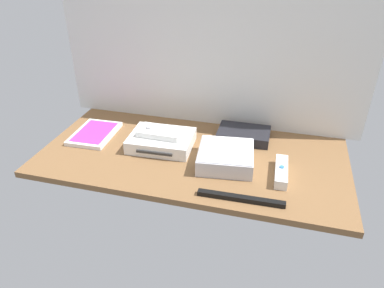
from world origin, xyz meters
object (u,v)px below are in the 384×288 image
game_case (95,133)px  sensor_bar (241,198)px  remote_classic_pad (160,132)px  network_router (244,134)px  game_console (161,141)px  mini_computer (226,157)px  remote_wand (281,172)px

game_case → sensor_bar: 60.82cm
remote_classic_pad → network_router: bearing=26.1°
network_router → remote_classic_pad: size_ratio=1.24×
game_console → game_case: game_console is taller
game_console → network_router: game_console is taller
mini_computer → sensor_bar: bearing=-66.3°
game_case → game_console: bearing=-4.3°
network_router → remote_wand: bearing=-55.0°
network_router → mini_computer: bearing=-100.9°
remote_classic_pad → sensor_bar: remote_classic_pad is taller
network_router → sensor_bar: bearing=-83.6°
remote_wand → remote_classic_pad: size_ratio=1.03×
game_case → remote_classic_pad: size_ratio=1.34×
game_console → sensor_bar: game_console is taller
game_case → network_router: size_ratio=1.07×
game_console → mini_computer: bearing=-14.6°
mini_computer → network_router: (3.26, 17.65, -0.94)cm
mini_computer → remote_classic_pad: (-23.40, 5.17, 2.77)cm
remote_wand → remote_classic_pad: (-40.72, 7.31, 3.90)cm
game_case → network_router: network_router is taller
remote_classic_pad → mini_computer: bearing=-11.5°
remote_classic_pad → remote_wand: bearing=-9.2°
game_case → remote_wand: 66.79cm
game_console → mini_computer: size_ratio=1.15×
mini_computer → sensor_bar: mini_computer is taller
mini_computer → game_case: bearing=172.9°
game_console → remote_classic_pad: 3.23cm
mini_computer → remote_classic_pad: 24.12cm
remote_classic_pad → game_console: bearing=-29.2°
remote_wand → network_router: bearing=123.6°
mini_computer → game_case: 49.37cm
game_console → remote_wand: bearing=-12.4°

